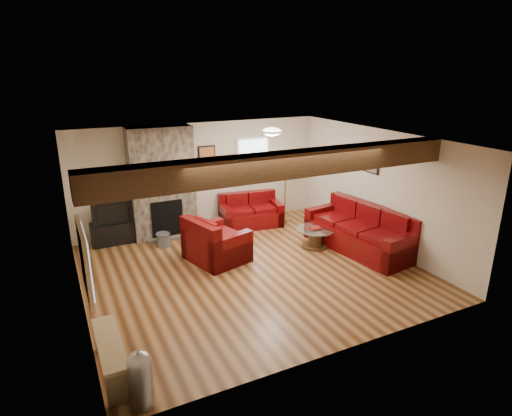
{
  "coord_description": "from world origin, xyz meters",
  "views": [
    {
      "loc": [
        -3.18,
        -6.68,
        3.69
      ],
      "look_at": [
        0.3,
        0.4,
        1.09
      ],
      "focal_mm": 30.0,
      "sensor_mm": 36.0,
      "label": 1
    }
  ],
  "objects_px": {
    "armchair_red": "(217,239)",
    "tv_cabinet": "(114,233)",
    "television": "(112,212)",
    "loveseat": "(251,210)",
    "coffee_table": "(315,238)",
    "floor_lamp": "(286,166)",
    "sofa_three": "(360,229)"
  },
  "relations": [
    {
      "from": "armchair_red",
      "to": "coffee_table",
      "type": "height_order",
      "value": "armchair_red"
    },
    {
      "from": "sofa_three",
      "to": "television",
      "type": "relative_size",
      "value": 2.84
    },
    {
      "from": "sofa_three",
      "to": "loveseat",
      "type": "xyz_separation_m",
      "value": [
        -1.42,
        2.34,
        -0.08
      ]
    },
    {
      "from": "sofa_three",
      "to": "coffee_table",
      "type": "distance_m",
      "value": 0.95
    },
    {
      "from": "armchair_red",
      "to": "television",
      "type": "xyz_separation_m",
      "value": [
        -1.72,
        1.79,
        0.27
      ]
    },
    {
      "from": "sofa_three",
      "to": "tv_cabinet",
      "type": "height_order",
      "value": "sofa_three"
    },
    {
      "from": "sofa_three",
      "to": "coffee_table",
      "type": "height_order",
      "value": "sofa_three"
    },
    {
      "from": "television",
      "to": "loveseat",
      "type": "bearing_deg",
      "value": -5.38
    },
    {
      "from": "loveseat",
      "to": "floor_lamp",
      "type": "relative_size",
      "value": 0.89
    },
    {
      "from": "sofa_three",
      "to": "tv_cabinet",
      "type": "distance_m",
      "value": 5.31
    },
    {
      "from": "armchair_red",
      "to": "coffee_table",
      "type": "xyz_separation_m",
      "value": [
        2.14,
        -0.32,
        -0.24
      ]
    },
    {
      "from": "armchair_red",
      "to": "television",
      "type": "distance_m",
      "value": 2.5
    },
    {
      "from": "armchair_red",
      "to": "tv_cabinet",
      "type": "height_order",
      "value": "armchair_red"
    },
    {
      "from": "coffee_table",
      "to": "tv_cabinet",
      "type": "height_order",
      "value": "tv_cabinet"
    },
    {
      "from": "loveseat",
      "to": "armchair_red",
      "type": "distance_m",
      "value": 2.09
    },
    {
      "from": "tv_cabinet",
      "to": "floor_lamp",
      "type": "distance_m",
      "value": 4.3
    },
    {
      "from": "loveseat",
      "to": "floor_lamp",
      "type": "xyz_separation_m",
      "value": [
        0.95,
        -0.02,
        1.01
      ]
    },
    {
      "from": "loveseat",
      "to": "television",
      "type": "xyz_separation_m",
      "value": [
        -3.18,
        0.3,
        0.34
      ]
    },
    {
      "from": "armchair_red",
      "to": "floor_lamp",
      "type": "height_order",
      "value": "floor_lamp"
    },
    {
      "from": "loveseat",
      "to": "tv_cabinet",
      "type": "distance_m",
      "value": 3.2
    },
    {
      "from": "floor_lamp",
      "to": "loveseat",
      "type": "bearing_deg",
      "value": 179.0
    },
    {
      "from": "sofa_three",
      "to": "floor_lamp",
      "type": "distance_m",
      "value": 2.55
    },
    {
      "from": "sofa_three",
      "to": "floor_lamp",
      "type": "height_order",
      "value": "floor_lamp"
    },
    {
      "from": "tv_cabinet",
      "to": "floor_lamp",
      "type": "bearing_deg",
      "value": -4.38
    },
    {
      "from": "coffee_table",
      "to": "tv_cabinet",
      "type": "distance_m",
      "value": 4.4
    },
    {
      "from": "coffee_table",
      "to": "floor_lamp",
      "type": "xyz_separation_m",
      "value": [
        0.28,
        1.79,
        1.19
      ]
    },
    {
      "from": "loveseat",
      "to": "television",
      "type": "distance_m",
      "value": 3.22
    },
    {
      "from": "coffee_table",
      "to": "tv_cabinet",
      "type": "relative_size",
      "value": 0.88
    },
    {
      "from": "loveseat",
      "to": "television",
      "type": "relative_size",
      "value": 1.72
    },
    {
      "from": "tv_cabinet",
      "to": "floor_lamp",
      "type": "xyz_separation_m",
      "value": [
        4.13,
        -0.32,
        1.16
      ]
    },
    {
      "from": "armchair_red",
      "to": "tv_cabinet",
      "type": "distance_m",
      "value": 2.49
    },
    {
      "from": "armchair_red",
      "to": "sofa_three",
      "type": "bearing_deg",
      "value": -122.24
    }
  ]
}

